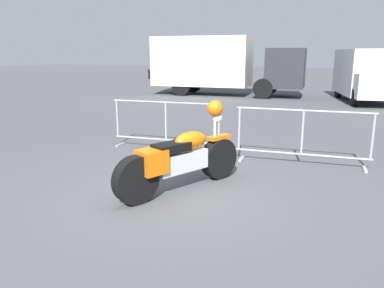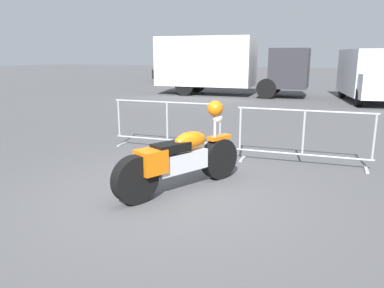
{
  "view_description": "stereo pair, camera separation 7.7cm",
  "coord_description": "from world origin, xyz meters",
  "views": [
    {
      "loc": [
        2.49,
        -4.73,
        2.07
      ],
      "look_at": [
        0.0,
        0.68,
        0.65
      ],
      "focal_mm": 35.0,
      "sensor_mm": 36.0,
      "label": 1
    },
    {
      "loc": [
        2.56,
        -4.69,
        2.07
      ],
      "look_at": [
        0.0,
        0.68,
        0.65
      ],
      "focal_mm": 35.0,
      "sensor_mm": 36.0,
      "label": 2
    }
  ],
  "objects": [
    {
      "name": "crowd_barrier_far",
      "position": [
        1.48,
        2.5,
        0.56
      ],
      "size": [
        2.53,
        0.69,
        1.07
      ],
      "rotation": [
        0.0,
        0.0,
        0.11
      ],
      "color": "#9EA0A5",
      "rests_on": "ground"
    },
    {
      "name": "delivery_van",
      "position": [
        2.46,
        14.05,
        1.24
      ],
      "size": [
        3.17,
        5.33,
        2.31
      ],
      "rotation": [
        0.0,
        0.0,
        -1.31
      ],
      "color": "silver",
      "rests_on": "ground"
    },
    {
      "name": "crowd_barrier_near",
      "position": [
        -1.48,
        2.5,
        0.56
      ],
      "size": [
        2.53,
        0.69,
        1.07
      ],
      "rotation": [
        0.0,
        0.0,
        0.11
      ],
      "color": "#9EA0A5",
      "rests_on": "ground"
    },
    {
      "name": "motorcycle",
      "position": [
        0.0,
        0.28,
        0.51
      ],
      "size": [
        1.12,
        2.27,
        1.35
      ],
      "rotation": [
        0.0,
        0.0,
        1.17
      ],
      "color": "black",
      "rests_on": "ground"
    },
    {
      "name": "box_truck",
      "position": [
        -4.55,
        13.9,
        1.64
      ],
      "size": [
        7.88,
        2.99,
        2.98
      ],
      "rotation": [
        0.0,
        0.0,
        0.1
      ],
      "color": "white",
      "rests_on": "ground"
    },
    {
      "name": "ground_plane",
      "position": [
        0.0,
        0.0,
        0.0
      ],
      "size": [
        120.0,
        120.0,
        0.0
      ],
      "primitive_type": "plane",
      "color": "#4C4C4F"
    },
    {
      "name": "parked_car_black",
      "position": [
        -12.19,
        22.51,
        0.74
      ],
      "size": [
        2.33,
        4.5,
        1.46
      ],
      "rotation": [
        0.0,
        0.0,
        1.71
      ],
      "color": "black",
      "rests_on": "ground"
    },
    {
      "name": "parked_car_tan",
      "position": [
        -6.16,
        21.8,
        0.72
      ],
      "size": [
        2.27,
        4.38,
        1.42
      ],
      "rotation": [
        0.0,
        0.0,
        1.71
      ],
      "color": "tan",
      "rests_on": "ground"
    },
    {
      "name": "parked_car_red",
      "position": [
        -9.18,
        22.17,
        0.72
      ],
      "size": [
        2.27,
        4.38,
        1.42
      ],
      "rotation": [
        0.0,
        0.0,
        1.71
      ],
      "color": "#B21E19",
      "rests_on": "ground"
    }
  ]
}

